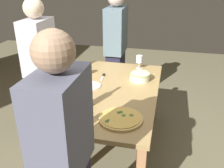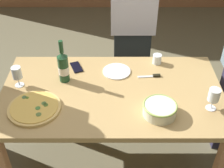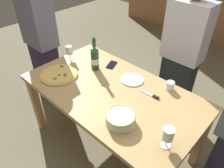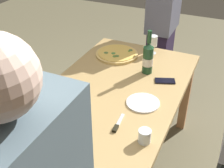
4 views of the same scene
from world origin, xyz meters
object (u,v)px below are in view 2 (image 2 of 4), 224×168
serving_bowl (160,109)px  side_plate (117,71)px  pizza (35,108)px  wine_glass_by_bottle (214,96)px  dining_table (112,101)px  person_guest_left (132,27)px  cell_phone (76,67)px  cup_amber (157,59)px  wine_glass_near_pizza (17,74)px  wine_bottle (63,67)px  pizza_knife (152,76)px

serving_bowl → side_plate: bearing=120.1°
pizza → wine_glass_by_bottle: wine_glass_by_bottle is taller
dining_table → person_guest_left: bearing=77.5°
cell_phone → side_plate: bearing=-31.2°
dining_table → wine_glass_by_bottle: wine_glass_by_bottle is taller
wine_glass_by_bottle → cup_amber: (-0.30, 0.54, -0.07)m
dining_table → cell_phone: cell_phone is taller
wine_glass_near_pizza → side_plate: size_ratio=0.73×
dining_table → cup_amber: (0.36, 0.36, 0.13)m
wine_glass_near_pizza → cup_amber: bearing=15.5°
wine_glass_by_bottle → side_plate: wine_glass_by_bottle is taller
wine_glass_near_pizza → serving_bowl: bearing=-17.2°
cup_amber → side_plate: bearing=-159.5°
wine_bottle → side_plate: bearing=15.1°
serving_bowl → cup_amber: bearing=85.0°
wine_bottle → wine_glass_near_pizza: 0.33m
side_plate → cell_phone: bearing=170.0°
serving_bowl → wine_glass_by_bottle: wine_glass_by_bottle is taller
pizza → person_guest_left: person_guest_left is taller
cup_amber → wine_glass_by_bottle: bearing=-60.9°
wine_glass_by_bottle → cup_amber: size_ratio=2.08×
side_plate → wine_glass_near_pizza: bearing=-166.8°
wine_glass_near_pizza → person_guest_left: size_ratio=0.10×
serving_bowl → side_plate: serving_bowl is taller
pizza → serving_bowl: size_ratio=1.57×
wine_glass_near_pizza → cell_phone: wine_glass_near_pizza is taller
dining_table → pizza_knife: size_ratio=9.13×
pizza → pizza_knife: pizza is taller
wine_glass_by_bottle → person_guest_left: (-0.47, 1.05, -0.05)m
pizza → pizza_knife: bearing=24.0°
cup_amber → side_plate: (-0.33, -0.12, -0.03)m
cell_phone → person_guest_left: bearing=29.1°
wine_glass_near_pizza → wine_glass_by_bottle: bearing=-10.5°
person_guest_left → cell_phone: bearing=-27.2°
cup_amber → side_plate: 0.35m
side_plate → cell_phone: (-0.32, 0.06, 0.00)m
wine_bottle → person_guest_left: bearing=53.3°
cup_amber → pizza_knife: cup_amber is taller
wine_glass_by_bottle → cell_phone: 1.06m
cup_amber → cell_phone: size_ratio=0.54×
pizza → serving_bowl: bearing=-3.1°
wine_bottle → cup_amber: wine_bottle is taller
dining_table → cell_phone: bearing=134.0°
wine_glass_by_bottle → side_plate: (-0.63, 0.42, -0.10)m
dining_table → side_plate: (0.04, 0.24, 0.10)m
pizza_knife → person_guest_left: person_guest_left is taller
dining_table → wine_glass_by_bottle: size_ratio=9.94×
pizza_knife → cup_amber: bearing=73.1°
cell_phone → wine_glass_near_pizza: bearing=-171.8°
pizza → side_plate: pizza is taller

